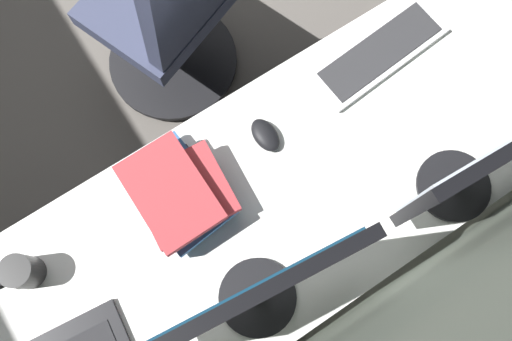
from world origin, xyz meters
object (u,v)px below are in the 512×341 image
monitor_primary (257,295)px  keyboard_main (379,53)px  book_stack_near (178,194)px  mouse_main (265,135)px  drawer_pedestal (187,287)px  monitor_secondary (491,162)px  coffee_mug (21,272)px  office_chair (171,17)px

monitor_primary → keyboard_main: bearing=-150.5°
keyboard_main → book_stack_near: (0.70, 0.05, 0.04)m
mouse_main → book_stack_near: size_ratio=0.35×
drawer_pedestal → book_stack_near: (-0.14, -0.17, 0.44)m
monitor_secondary → coffee_mug: bearing=-21.3°
drawer_pedestal → office_chair: (-0.45, -0.83, 0.11)m
monitor_primary → mouse_main: 0.48m
drawer_pedestal → monitor_primary: bearing=138.3°
keyboard_main → mouse_main: 0.42m
office_chair → book_stack_near: bearing=64.9°
mouse_main → drawer_pedestal: bearing=24.1°
monitor_secondary → book_stack_near: (0.63, -0.37, -0.18)m
monitor_secondary → office_chair: bearing=-72.5°
monitor_secondary → office_chair: (0.33, -1.03, -0.51)m
drawer_pedestal → mouse_main: (-0.43, -0.19, 0.40)m
monitor_primary → coffee_mug: monitor_primary is taller
book_stack_near → office_chair: bearing=-115.1°
mouse_main → office_chair: size_ratio=0.11×
drawer_pedestal → coffee_mug: (0.29, -0.22, 0.43)m
office_chair → monitor_secondary: bearing=107.5°
drawer_pedestal → keyboard_main: bearing=-165.2°
mouse_main → book_stack_near: 0.29m
monitor_primary → coffee_mug: bearing=-38.8°
book_stack_near → coffee_mug: size_ratio=2.41×
drawer_pedestal → office_chair: office_chair is taller
keyboard_main → coffee_mug: 1.13m
keyboard_main → monitor_secondary: bearing=80.9°
monitor_primary → office_chair: (-0.28, -0.98, -0.50)m
monitor_secondary → mouse_main: size_ratio=4.46×
keyboard_main → mouse_main: size_ratio=4.13×
mouse_main → coffee_mug: bearing=-1.8°
monitor_secondary → coffee_mug: monitor_secondary is taller
monitor_primary → monitor_secondary: monitor_secondary is taller
monitor_primary → coffee_mug: size_ratio=4.25×
keyboard_main → mouse_main: mouse_main is taller
monitor_primary → office_chair: 1.14m
drawer_pedestal → mouse_main: size_ratio=6.68×
drawer_pedestal → mouse_main: mouse_main is taller
book_stack_near → coffee_mug: (0.43, -0.04, -0.01)m
drawer_pedestal → monitor_secondary: size_ratio=1.50×
monitor_secondary → monitor_primary: bearing=-4.2°
coffee_mug → office_chair: office_chair is taller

